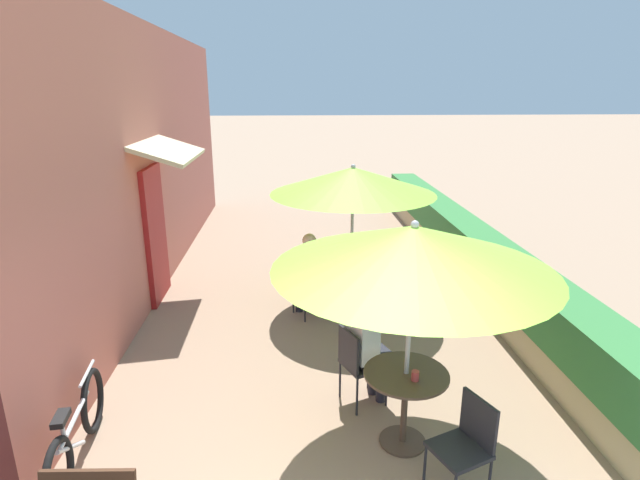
{
  "coord_description": "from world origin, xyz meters",
  "views": [
    {
      "loc": [
        -0.3,
        -2.22,
        3.23
      ],
      "look_at": [
        0.15,
        5.05,
        1.0
      ],
      "focal_mm": 28.0,
      "sensor_mm": 36.0,
      "label": 1
    }
  ],
  "objects_px": {
    "seated_patron_mid_left": "(308,270)",
    "cafe_chair_mid_right": "(386,263)",
    "patio_table_near": "(405,392)",
    "coffee_cup_near": "(415,376)",
    "patio_table_mid": "(351,271)",
    "cafe_chair_near_left": "(357,360)",
    "cafe_chair_mid_left": "(312,284)",
    "patio_umbrella_mid": "(353,181)",
    "cafe_chair_near_right": "(467,440)",
    "coffee_cup_mid": "(359,256)",
    "seated_patron_near_left": "(367,343)",
    "bicycle_leaning": "(77,434)",
    "patio_umbrella_near": "(414,248)"
  },
  "relations": [
    {
      "from": "cafe_chair_mid_right",
      "to": "cafe_chair_mid_left",
      "type": "bearing_deg",
      "value": 5.99
    },
    {
      "from": "patio_table_near",
      "to": "cafe_chair_mid_right",
      "type": "height_order",
      "value": "cafe_chair_mid_right"
    },
    {
      "from": "seated_patron_mid_left",
      "to": "cafe_chair_mid_left",
      "type": "bearing_deg",
      "value": -90.0
    },
    {
      "from": "seated_patron_mid_left",
      "to": "bicycle_leaning",
      "type": "bearing_deg",
      "value": -152.58
    },
    {
      "from": "cafe_chair_mid_right",
      "to": "patio_table_near",
      "type": "bearing_deg",
      "value": 55.08
    },
    {
      "from": "patio_table_mid",
      "to": "patio_umbrella_mid",
      "type": "distance_m",
      "value": 1.4
    },
    {
      "from": "patio_umbrella_near",
      "to": "patio_table_mid",
      "type": "bearing_deg",
      "value": 92.03
    },
    {
      "from": "cafe_chair_near_right",
      "to": "bicycle_leaning",
      "type": "xyz_separation_m",
      "value": [
        -3.29,
        0.52,
        -0.19
      ]
    },
    {
      "from": "cafe_chair_mid_left",
      "to": "bicycle_leaning",
      "type": "distance_m",
      "value": 3.64
    },
    {
      "from": "coffee_cup_mid",
      "to": "seated_patron_mid_left",
      "type": "bearing_deg",
      "value": -161.54
    },
    {
      "from": "seated_patron_near_left",
      "to": "cafe_chair_mid_right",
      "type": "height_order",
      "value": "seated_patron_near_left"
    },
    {
      "from": "cafe_chair_near_right",
      "to": "patio_umbrella_mid",
      "type": "relative_size",
      "value": 0.36
    },
    {
      "from": "seated_patron_near_left",
      "to": "bicycle_leaning",
      "type": "xyz_separation_m",
      "value": [
        -2.68,
        -0.8,
        -0.36
      ]
    },
    {
      "from": "cafe_chair_near_left",
      "to": "cafe_chair_mid_left",
      "type": "bearing_deg",
      "value": 166.75
    },
    {
      "from": "patio_umbrella_mid",
      "to": "patio_table_near",
      "type": "bearing_deg",
      "value": -87.97
    },
    {
      "from": "patio_umbrella_mid",
      "to": "patio_table_mid",
      "type": "bearing_deg",
      "value": -90.0
    },
    {
      "from": "cafe_chair_near_right",
      "to": "bicycle_leaning",
      "type": "height_order",
      "value": "cafe_chair_near_right"
    },
    {
      "from": "patio_table_near",
      "to": "seated_patron_near_left",
      "type": "bearing_deg",
      "value": 110.33
    },
    {
      "from": "coffee_cup_near",
      "to": "patio_table_near",
      "type": "bearing_deg",
      "value": 111.66
    },
    {
      "from": "coffee_cup_mid",
      "to": "patio_table_mid",
      "type": "bearing_deg",
      "value": 161.23
    },
    {
      "from": "coffee_cup_mid",
      "to": "cafe_chair_mid_right",
      "type": "bearing_deg",
      "value": 40.99
    },
    {
      "from": "cafe_chair_near_left",
      "to": "cafe_chair_mid_right",
      "type": "xyz_separation_m",
      "value": [
        0.86,
        2.94,
        0.0
      ]
    },
    {
      "from": "coffee_cup_near",
      "to": "patio_table_mid",
      "type": "bearing_deg",
      "value": 92.8
    },
    {
      "from": "cafe_chair_mid_left",
      "to": "bicycle_leaning",
      "type": "height_order",
      "value": "cafe_chair_mid_left"
    },
    {
      "from": "patio_umbrella_mid",
      "to": "cafe_chair_mid_left",
      "type": "distance_m",
      "value": 1.6
    },
    {
      "from": "patio_table_mid",
      "to": "coffee_cup_mid",
      "type": "height_order",
      "value": "coffee_cup_mid"
    },
    {
      "from": "seated_patron_near_left",
      "to": "cafe_chair_mid_right",
      "type": "distance_m",
      "value": 2.99
    },
    {
      "from": "cafe_chair_mid_right",
      "to": "coffee_cup_near",
      "type": "bearing_deg",
      "value": 56.09
    },
    {
      "from": "patio_table_near",
      "to": "cafe_chair_mid_left",
      "type": "xyz_separation_m",
      "value": [
        -0.73,
        2.78,
        -0.03
      ]
    },
    {
      "from": "bicycle_leaning",
      "to": "coffee_cup_near",
      "type": "bearing_deg",
      "value": -6.31
    },
    {
      "from": "patio_table_mid",
      "to": "bicycle_leaning",
      "type": "height_order",
      "value": "patio_table_mid"
    },
    {
      "from": "cafe_chair_near_right",
      "to": "bicycle_leaning",
      "type": "distance_m",
      "value": 3.33
    },
    {
      "from": "coffee_cup_near",
      "to": "cafe_chair_mid_left",
      "type": "xyz_separation_m",
      "value": [
        -0.78,
        2.9,
        -0.28
      ]
    },
    {
      "from": "cafe_chair_near_right",
      "to": "cafe_chair_mid_left",
      "type": "distance_m",
      "value": 3.59
    },
    {
      "from": "patio_umbrella_near",
      "to": "cafe_chair_mid_right",
      "type": "distance_m",
      "value": 3.88
    },
    {
      "from": "patio_table_near",
      "to": "patio_table_mid",
      "type": "distance_m",
      "value": 3.18
    },
    {
      "from": "cafe_chair_near_right",
      "to": "coffee_cup_mid",
      "type": "height_order",
      "value": "cafe_chair_near_right"
    },
    {
      "from": "patio_table_near",
      "to": "coffee_cup_mid",
      "type": "xyz_separation_m",
      "value": [
        0.0,
        3.14,
        0.25
      ]
    },
    {
      "from": "cafe_chair_near_left",
      "to": "seated_patron_mid_left",
      "type": "relative_size",
      "value": 0.7
    },
    {
      "from": "patio_table_mid",
      "to": "coffee_cup_mid",
      "type": "distance_m",
      "value": 0.28
    },
    {
      "from": "patio_umbrella_mid",
      "to": "coffee_cup_mid",
      "type": "height_order",
      "value": "patio_umbrella_mid"
    },
    {
      "from": "seated_patron_near_left",
      "to": "cafe_chair_near_right",
      "type": "xyz_separation_m",
      "value": [
        0.61,
        -1.33,
        -0.17
      ]
    },
    {
      "from": "coffee_cup_near",
      "to": "bicycle_leaning",
      "type": "xyz_separation_m",
      "value": [
        -2.98,
        0.01,
        -0.47
      ]
    },
    {
      "from": "cafe_chair_near_right",
      "to": "seated_patron_mid_left",
      "type": "bearing_deg",
      "value": -5.23
    },
    {
      "from": "cafe_chair_near_left",
      "to": "patio_umbrella_mid",
      "type": "height_order",
      "value": "patio_umbrella_mid"
    },
    {
      "from": "patio_table_near",
      "to": "seated_patron_mid_left",
      "type": "relative_size",
      "value": 0.62
    },
    {
      "from": "seated_patron_near_left",
      "to": "patio_umbrella_mid",
      "type": "height_order",
      "value": "patio_umbrella_mid"
    },
    {
      "from": "seated_patron_mid_left",
      "to": "cafe_chair_mid_right",
      "type": "bearing_deg",
      "value": 1.61
    },
    {
      "from": "patio_table_mid",
      "to": "seated_patron_mid_left",
      "type": "relative_size",
      "value": 0.62
    },
    {
      "from": "patio_umbrella_near",
      "to": "cafe_chair_mid_right",
      "type": "xyz_separation_m",
      "value": [
        0.5,
        3.58,
        -1.43
      ]
    }
  ]
}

